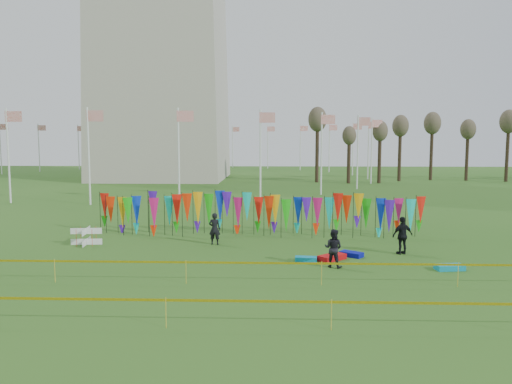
{
  "coord_description": "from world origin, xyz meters",
  "views": [
    {
      "loc": [
        1.23,
        -20.44,
        5.39
      ],
      "look_at": [
        0.26,
        6.0,
        2.59
      ],
      "focal_mm": 35.0,
      "sensor_mm": 36.0,
      "label": 1
    }
  ],
  "objects_px": {
    "kite_bag_blue": "(351,254)",
    "kite_bag_red": "(332,257)",
    "person_left": "(215,229)",
    "box_kite": "(86,236)",
    "kite_bag_turquoise": "(306,259)",
    "kite_bag_teal": "(449,267)",
    "person_right": "(403,235)",
    "person_mid": "(333,248)"
  },
  "relations": [
    {
      "from": "box_kite",
      "to": "kite_bag_turquoise",
      "type": "bearing_deg",
      "value": -15.21
    },
    {
      "from": "box_kite",
      "to": "kite_bag_red",
      "type": "height_order",
      "value": "box_kite"
    },
    {
      "from": "box_kite",
      "to": "person_left",
      "type": "relative_size",
      "value": 0.54
    },
    {
      "from": "kite_bag_red",
      "to": "person_mid",
      "type": "bearing_deg",
      "value": -94.51
    },
    {
      "from": "person_mid",
      "to": "kite_bag_red",
      "type": "height_order",
      "value": "person_mid"
    },
    {
      "from": "person_left",
      "to": "kite_bag_turquoise",
      "type": "relative_size",
      "value": 1.72
    },
    {
      "from": "kite_bag_blue",
      "to": "kite_bag_red",
      "type": "bearing_deg",
      "value": -142.95
    },
    {
      "from": "kite_bag_red",
      "to": "kite_bag_teal",
      "type": "relative_size",
      "value": 1.15
    },
    {
      "from": "kite_bag_blue",
      "to": "kite_bag_teal",
      "type": "bearing_deg",
      "value": -31.44
    },
    {
      "from": "person_left",
      "to": "person_right",
      "type": "xyz_separation_m",
      "value": [
        9.1,
        -1.84,
        0.07
      ]
    },
    {
      "from": "box_kite",
      "to": "person_mid",
      "type": "xyz_separation_m",
      "value": [
        12.12,
        -4.01,
        0.37
      ]
    },
    {
      "from": "person_left",
      "to": "kite_bag_teal",
      "type": "xyz_separation_m",
      "value": [
        10.34,
        -4.66,
        -0.71
      ]
    },
    {
      "from": "kite_bag_turquoise",
      "to": "kite_bag_teal",
      "type": "bearing_deg",
      "value": -12.47
    },
    {
      "from": "person_left",
      "to": "person_right",
      "type": "relative_size",
      "value": 0.92
    },
    {
      "from": "kite_bag_turquoise",
      "to": "person_left",
      "type": "bearing_deg",
      "value": 143.08
    },
    {
      "from": "person_left",
      "to": "kite_bag_red",
      "type": "distance_m",
      "value": 6.51
    },
    {
      "from": "person_mid",
      "to": "kite_bag_blue",
      "type": "height_order",
      "value": "person_mid"
    },
    {
      "from": "person_left",
      "to": "kite_bag_teal",
      "type": "distance_m",
      "value": 11.36
    },
    {
      "from": "person_left",
      "to": "person_mid",
      "type": "xyz_separation_m",
      "value": [
        5.56,
        -4.37,
        -0.01
      ]
    },
    {
      "from": "person_mid",
      "to": "kite_bag_turquoise",
      "type": "height_order",
      "value": "person_mid"
    },
    {
      "from": "person_mid",
      "to": "person_right",
      "type": "relative_size",
      "value": 0.91
    },
    {
      "from": "person_mid",
      "to": "box_kite",
      "type": "bearing_deg",
      "value": 6.93
    },
    {
      "from": "kite_bag_turquoise",
      "to": "box_kite",
      "type": "bearing_deg",
      "value": 164.79
    },
    {
      "from": "kite_bag_turquoise",
      "to": "kite_bag_red",
      "type": "distance_m",
      "value": 1.2
    },
    {
      "from": "kite_bag_red",
      "to": "kite_bag_blue",
      "type": "bearing_deg",
      "value": 37.05
    },
    {
      "from": "person_right",
      "to": "kite_bag_turquoise",
      "type": "distance_m",
      "value": 4.93
    },
    {
      "from": "box_kite",
      "to": "kite_bag_turquoise",
      "type": "distance_m",
      "value": 11.44
    },
    {
      "from": "person_left",
      "to": "kite_bag_teal",
      "type": "bearing_deg",
      "value": 160.77
    },
    {
      "from": "box_kite",
      "to": "kite_bag_teal",
      "type": "bearing_deg",
      "value": -14.27
    },
    {
      "from": "person_mid",
      "to": "kite_bag_teal",
      "type": "bearing_deg",
      "value": -158.22
    },
    {
      "from": "box_kite",
      "to": "kite_bag_turquoise",
      "type": "height_order",
      "value": "box_kite"
    },
    {
      "from": "person_left",
      "to": "person_right",
      "type": "bearing_deg",
      "value": 173.62
    },
    {
      "from": "person_left",
      "to": "kite_bag_teal",
      "type": "height_order",
      "value": "person_left"
    },
    {
      "from": "person_left",
      "to": "kite_bag_blue",
      "type": "height_order",
      "value": "person_left"
    },
    {
      "from": "person_left",
      "to": "kite_bag_red",
      "type": "bearing_deg",
      "value": 156.05
    },
    {
      "from": "kite_bag_turquoise",
      "to": "kite_bag_teal",
      "type": "distance_m",
      "value": 6.0
    },
    {
      "from": "person_mid",
      "to": "kite_bag_turquoise",
      "type": "distance_m",
      "value": 1.65
    },
    {
      "from": "person_left",
      "to": "kite_bag_turquoise",
      "type": "bearing_deg",
      "value": 148.12
    },
    {
      "from": "person_left",
      "to": "kite_bag_red",
      "type": "xyz_separation_m",
      "value": [
        5.66,
        -3.14,
        -0.7
      ]
    },
    {
      "from": "kite_bag_red",
      "to": "kite_bag_teal",
      "type": "height_order",
      "value": "kite_bag_red"
    },
    {
      "from": "box_kite",
      "to": "person_left",
      "type": "height_order",
      "value": "person_left"
    },
    {
      "from": "kite_bag_teal",
      "to": "person_right",
      "type": "bearing_deg",
      "value": 113.68
    }
  ]
}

